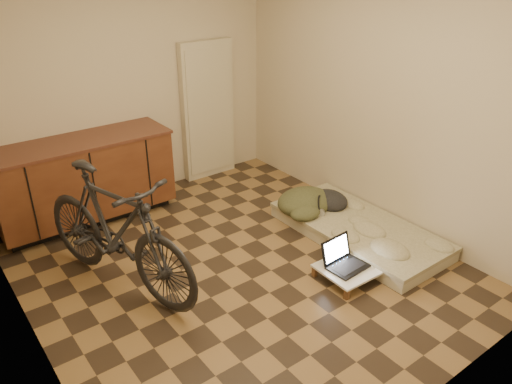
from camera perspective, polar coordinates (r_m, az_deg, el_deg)
room_shell at (r=4.10m, az=-2.61°, el=6.67°), size 3.50×4.00×2.60m
cabinets at (r=5.55m, az=-19.05°, el=1.31°), size 1.84×0.62×0.91m
appliance_panel at (r=6.28m, az=-5.54°, el=9.22°), size 0.70×0.10×1.70m
bicycle at (r=4.29m, az=-15.86°, el=-3.65°), size 1.06×1.94×1.21m
futon at (r=5.20m, az=11.58°, el=-4.27°), size 0.86×1.80×0.15m
clothing_pile at (r=5.37m, az=6.41°, el=-0.30°), size 0.66×0.55×0.27m
headphones at (r=5.30m, az=7.38°, el=-1.40°), size 0.32×0.32×0.16m
lap_desk at (r=4.62m, az=11.50°, el=-8.13°), size 0.73×0.48×0.12m
laptop at (r=4.53m, az=9.98°, el=-7.72°), size 0.36×0.32×0.24m
mouse at (r=4.75m, az=13.45°, el=-6.83°), size 0.08×0.11×0.03m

